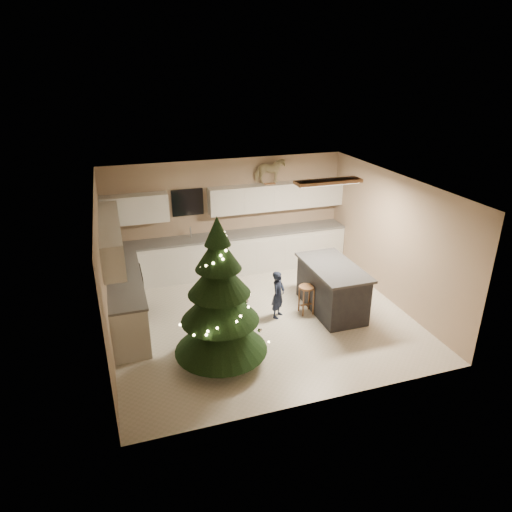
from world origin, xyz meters
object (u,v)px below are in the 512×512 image
object	(u,v)px
toddler	(278,294)
rocking_horse	(270,171)
island	(332,288)
bar_stool	(307,293)
christmas_tree	(220,306)

from	to	relation	value
toddler	rocking_horse	distance (m)	3.07
island	rocking_horse	distance (m)	3.08
bar_stool	christmas_tree	xyz separation A→B (m)	(-1.96, -1.02, 0.59)
island	toddler	xyz separation A→B (m)	(-1.09, 0.07, -0.01)
christmas_tree	toddler	size ratio (longest dim) A/B	2.64
rocking_horse	island	bearing A→B (deg)	-166.82
christmas_tree	toddler	xyz separation A→B (m)	(1.38, 1.05, -0.55)
bar_stool	island	bearing A→B (deg)	-3.98
island	rocking_horse	size ratio (longest dim) A/B	2.51
christmas_tree	rocking_horse	distance (m)	4.19
island	bar_stool	world-z (taller)	island
christmas_tree	toddler	bearing A→B (deg)	37.32
rocking_horse	christmas_tree	bearing A→B (deg)	152.33
island	christmas_tree	distance (m)	2.72
christmas_tree	rocking_horse	world-z (taller)	rocking_horse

